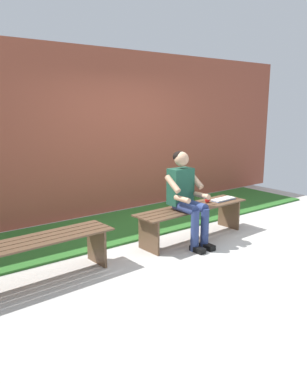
{
  "coord_description": "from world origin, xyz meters",
  "views": [
    {
      "loc": [
        3.64,
        3.86,
        1.87
      ],
      "look_at": [
        0.82,
        0.15,
        0.83
      ],
      "focal_mm": 35.75,
      "sensor_mm": 36.0,
      "label": 1
    }
  ],
  "objects_px": {
    "bench_far": "(32,250)",
    "book_open": "(223,199)",
    "person_seated": "(186,194)",
    "bench_near": "(193,214)",
    "apple": "(207,200)"
  },
  "relations": [
    {
      "from": "bench_far",
      "to": "apple",
      "type": "distance_m",
      "value": 2.67
    },
    {
      "from": "book_open",
      "to": "apple",
      "type": "bearing_deg",
      "value": -7.11
    },
    {
      "from": "bench_near",
      "to": "person_seated",
      "type": "height_order",
      "value": "person_seated"
    },
    {
      "from": "bench_far",
      "to": "book_open",
      "type": "relative_size",
      "value": 4.43
    },
    {
      "from": "bench_near",
      "to": "bench_far",
      "type": "relative_size",
      "value": 1.02
    },
    {
      "from": "book_open",
      "to": "person_seated",
      "type": "bearing_deg",
      "value": 4.79
    },
    {
      "from": "book_open",
      "to": "bench_near",
      "type": "bearing_deg",
      "value": -1.73
    },
    {
      "from": "bench_far",
      "to": "book_open",
      "type": "bearing_deg",
      "value": -179.8
    },
    {
      "from": "bench_near",
      "to": "person_seated",
      "type": "xyz_separation_m",
      "value": [
        0.22,
        0.1,
        0.34
      ]
    },
    {
      "from": "person_seated",
      "to": "book_open",
      "type": "relative_size",
      "value": 3.06
    },
    {
      "from": "bench_near",
      "to": "bench_far",
      "type": "bearing_deg",
      "value": 0.0
    },
    {
      "from": "bench_near",
      "to": "book_open",
      "type": "bearing_deg",
      "value": -179.08
    },
    {
      "from": "person_seated",
      "to": "apple",
      "type": "relative_size",
      "value": 17.15
    },
    {
      "from": "bench_near",
      "to": "person_seated",
      "type": "bearing_deg",
      "value": 24.83
    },
    {
      "from": "bench_near",
      "to": "book_open",
      "type": "xyz_separation_m",
      "value": [
        -0.64,
        -0.01,
        0.12
      ]
    }
  ]
}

